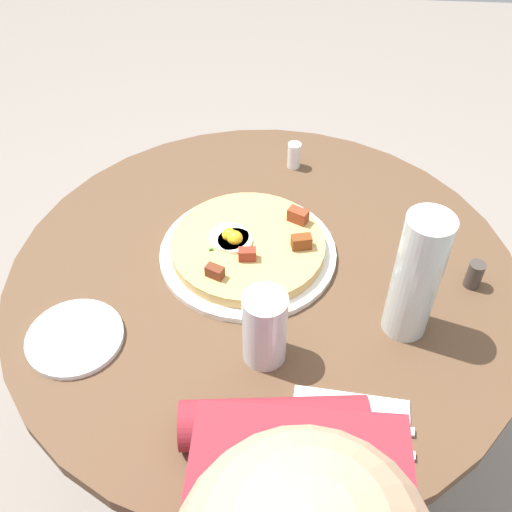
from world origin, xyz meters
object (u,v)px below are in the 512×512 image
salt_shaker (294,155)px  bread_plate (75,338)px  water_glass (265,328)px  water_bottle (416,277)px  pepper_shaker (474,273)px  knife (350,423)px  dining_table (263,330)px  pizza_plate (248,253)px  breakfast_pizza (248,245)px  fork (349,446)px

salt_shaker → bread_plate: bearing=-34.3°
water_glass → bread_plate: bearing=-90.9°
water_bottle → pepper_shaker: size_ratio=4.54×
knife → dining_table: bearing=121.0°
salt_shaker → dining_table: bearing=-7.4°
pizza_plate → water_bottle: size_ratio=1.38×
breakfast_pizza → bread_plate: breakfast_pizza is taller
fork → salt_shaker: (-0.65, -0.10, 0.02)m
salt_shaker → pepper_shaker: salt_shaker is taller
dining_table → salt_shaker: 0.38m
knife → water_bottle: 0.24m
pizza_plate → water_bottle: 0.32m
pizza_plate → pepper_shaker: (0.04, 0.40, 0.02)m
salt_shaker → pepper_shaker: (0.32, 0.32, -0.00)m
pizza_plate → salt_shaker: size_ratio=5.68×
breakfast_pizza → pizza_plate: bearing=-143.7°
dining_table → water_glass: water_glass is taller
breakfast_pizza → water_glass: water_glass is taller
dining_table → water_bottle: bearing=67.0°
water_bottle → salt_shaker: (-0.42, -0.19, -0.09)m
bread_plate → fork: size_ratio=0.87×
bread_plate → water_bottle: bearing=97.6°
water_glass → water_bottle: water_bottle is taller
dining_table → pizza_plate: pizza_plate is taller
bread_plate → water_bottle: 0.55m
dining_table → breakfast_pizza: breakfast_pizza is taller
bread_plate → water_glass: (0.00, 0.31, 0.06)m
bread_plate → pepper_shaker: bearing=104.9°
knife → water_glass: bearing=143.7°
fork → water_bottle: size_ratio=0.77×
breakfast_pizza → knife: breakfast_pizza is taller
dining_table → water_glass: (0.18, 0.01, 0.23)m
bread_plate → salt_shaker: bearing=145.7°
salt_shaker → fork: bearing=8.6°
fork → knife: same height
fork → pizza_plate: bearing=119.8°
dining_table → knife: knife is taller
pizza_plate → breakfast_pizza: bearing=36.3°
salt_shaker → pepper_shaker: size_ratio=1.10×
dining_table → breakfast_pizza: 0.20m
water_glass → pepper_shaker: bearing=117.1°
pizza_plate → water_glass: bearing=11.6°
bread_plate → dining_table: bearing=120.2°
fork → salt_shaker: bearing=103.4°
breakfast_pizza → pepper_shaker: (0.04, 0.40, 0.00)m
breakfast_pizza → pepper_shaker: size_ratio=5.44×
water_glass → water_bottle: 0.24m
breakfast_pizza → pepper_shaker: 0.40m
pizza_plate → knife: (0.33, 0.18, 0.00)m
dining_table → salt_shaker: salt_shaker is taller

